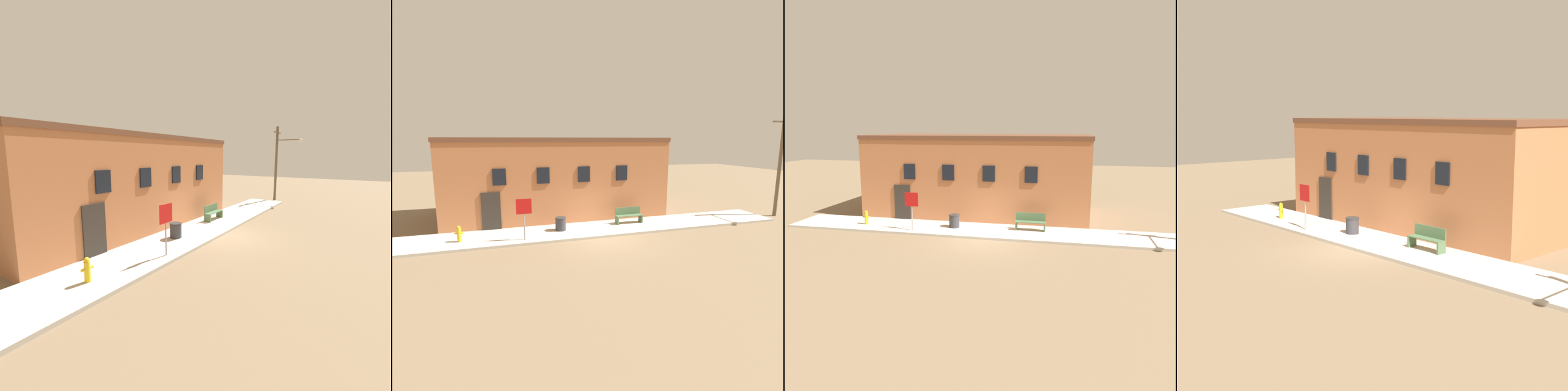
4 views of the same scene
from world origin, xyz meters
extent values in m
plane|color=#7A664C|center=(0.00, 0.00, 0.00)|extent=(80.00, 80.00, 0.00)
cube|color=#BCB7AD|center=(0.00, 1.41, 0.07)|extent=(22.42, 2.81, 0.14)
cube|color=#B26B42|center=(-1.42, 6.01, 2.43)|extent=(13.53, 6.40, 4.86)
cube|color=brown|center=(-1.42, 6.01, 4.98)|extent=(13.63, 6.50, 0.24)
cube|color=black|center=(-4.97, 2.78, 3.01)|extent=(0.70, 0.08, 0.90)
cube|color=black|center=(-2.61, 2.78, 3.01)|extent=(0.70, 0.08, 0.90)
cube|color=black|center=(-0.24, 2.78, 3.01)|extent=(0.70, 0.08, 0.90)
cube|color=black|center=(2.13, 2.78, 3.01)|extent=(0.70, 0.08, 0.90)
cube|color=#2D2823|center=(-5.48, 2.78, 1.10)|extent=(1.00, 0.08, 2.20)
cylinder|color=gold|center=(-6.99, 1.13, 0.46)|extent=(0.19, 0.19, 0.65)
sphere|color=gold|center=(-6.99, 1.13, 0.84)|extent=(0.17, 0.17, 0.17)
cylinder|color=gold|center=(-7.14, 1.13, 0.56)|extent=(0.11, 0.09, 0.09)
cylinder|color=gold|center=(-6.84, 1.13, 0.56)|extent=(0.11, 0.09, 0.09)
cylinder|color=gray|center=(-3.94, 0.50, 1.16)|extent=(0.06, 0.06, 2.05)
cube|color=red|center=(-3.94, 0.48, 1.82)|extent=(0.74, 0.02, 0.74)
cube|color=#4C6B47|center=(1.47, 1.80, 0.36)|extent=(0.08, 0.44, 0.44)
cube|color=#4C6B47|center=(2.98, 1.80, 0.36)|extent=(0.08, 0.44, 0.44)
cube|color=#4C6B47|center=(2.23, 1.80, 0.60)|extent=(1.59, 0.44, 0.04)
cube|color=#4C6B47|center=(2.23, 2.00, 0.84)|extent=(1.59, 0.04, 0.44)
cylinder|color=#333338|center=(-1.92, 1.56, 0.46)|extent=(0.56, 0.56, 0.65)
cylinder|color=#2D2D2D|center=(-1.92, 1.56, 0.82)|extent=(0.59, 0.59, 0.06)
cylinder|color=brown|center=(12.47, 1.07, 3.31)|extent=(0.22, 0.22, 6.63)
camera|label=1|loc=(-11.55, -5.85, 3.99)|focal=24.00mm
camera|label=2|loc=(-5.22, -14.11, 4.97)|focal=28.00mm
camera|label=3|loc=(3.87, -18.02, 5.59)|focal=35.00mm
camera|label=4|loc=(16.02, -13.21, 5.31)|focal=50.00mm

